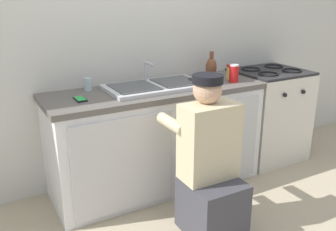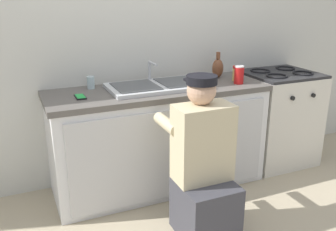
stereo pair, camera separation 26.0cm
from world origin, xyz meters
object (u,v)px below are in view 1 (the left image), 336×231
Objects in this scene: condiment_jar at (230,72)px; cell_phone at (80,99)px; vase_decorative at (211,67)px; plumber_person at (210,170)px; soda_cup_red at (234,73)px; sink_double_basin at (156,86)px; water_glass at (88,84)px; stove_range at (267,114)px.

cell_phone is (-1.35, -0.00, -0.06)m from condiment_jar.
vase_decorative is at bearing 7.47° from cell_phone.
cell_phone is at bearing 132.58° from plumber_person.
plumber_person is at bearing -137.01° from soda_cup_red.
sink_double_basin is at bearing 3.32° from cell_phone.
plumber_person is 1.05m from cell_phone.
vase_decorative reaches higher than water_glass.
sink_double_basin is 5.26× the size of soda_cup_red.
plumber_person is 4.80× the size of vase_decorative.
sink_double_basin reaches higher than soda_cup_red.
plumber_person reaches higher than water_glass.
sink_double_basin reaches higher than cell_phone.
vase_decorative reaches higher than condiment_jar.
soda_cup_red is 1.09× the size of cell_phone.
vase_decorative is (-0.61, 0.13, 0.51)m from stove_range.
vase_decorative is (0.61, 0.87, 0.49)m from plumber_person.
vase_decorative is at bearing 167.87° from stove_range.
plumber_person is 7.89× the size of cell_phone.
plumber_person is 1.16m from water_glass.
sink_double_basin is 0.64m from vase_decorative.
cell_phone is (-0.13, -0.23, -0.04)m from water_glass.
condiment_jar is (0.04, 0.10, -0.01)m from soda_cup_red.
condiment_jar is at bearing 66.68° from soda_cup_red.
cell_phone is at bearing 175.64° from soda_cup_red.
soda_cup_red reaches higher than condiment_jar.
sink_double_basin is 0.63m from cell_phone.
cell_phone is (-0.65, 0.71, 0.41)m from plumber_person.
cell_phone is (-1.31, 0.10, -0.07)m from soda_cup_red.
cell_phone is at bearing -119.91° from water_glass.
condiment_jar is at bearing -60.47° from vase_decorative.
soda_cup_red is at bearing -166.48° from stove_range.
stove_range is 0.76m from soda_cup_red.
condiment_jar is at bearing 45.52° from plumber_person.
condiment_jar is (1.22, -0.23, 0.01)m from water_glass.
sink_double_basin reaches higher than water_glass.
soda_cup_red is (0.68, -0.14, 0.06)m from sink_double_basin.
sink_double_basin is 0.86m from plumber_person.
plumber_person is 11.04× the size of water_glass.
stove_range is 0.71m from condiment_jar.
stove_range is 0.81× the size of plumber_person.
vase_decorative is 1.64× the size of cell_phone.
vase_decorative is 0.19m from condiment_jar.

